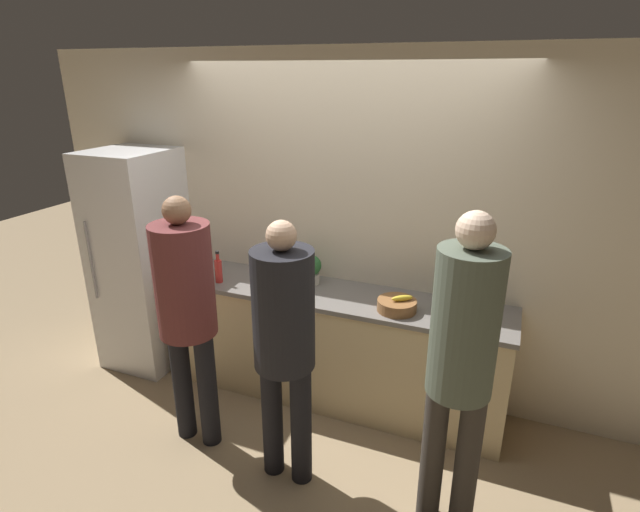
{
  "coord_description": "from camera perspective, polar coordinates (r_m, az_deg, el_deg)",
  "views": [
    {
      "loc": [
        1.2,
        -2.82,
        2.43
      ],
      "look_at": [
        0.0,
        0.13,
        1.25
      ],
      "focal_mm": 28.0,
      "sensor_mm": 36.0,
      "label": 1
    }
  ],
  "objects": [
    {
      "name": "counter",
      "position": [
        3.91,
        1.12,
        -10.04
      ],
      "size": [
        2.66,
        0.59,
        0.9
      ],
      "color": "beige",
      "rests_on": "ground_plane"
    },
    {
      "name": "fruit_bowl",
      "position": [
        3.44,
        8.8,
        -5.55
      ],
      "size": [
        0.27,
        0.27,
        0.12
      ],
      "color": "brown",
      "rests_on": "counter"
    },
    {
      "name": "cup_yellow",
      "position": [
        3.44,
        15.18,
        -6.03
      ],
      "size": [
        0.07,
        0.07,
        0.09
      ],
      "color": "gold",
      "rests_on": "counter"
    },
    {
      "name": "wall_back",
      "position": [
        3.81,
        2.74,
        3.12
      ],
      "size": [
        5.2,
        0.06,
        2.6
      ],
      "color": "beige",
      "rests_on": "ground_plane"
    },
    {
      "name": "potted_plant",
      "position": [
        3.79,
        -1.01,
        -1.45
      ],
      "size": [
        0.16,
        0.16,
        0.23
      ],
      "color": "beige",
      "rests_on": "counter"
    },
    {
      "name": "ground_plane",
      "position": [
        3.91,
        -0.77,
        -18.02
      ],
      "size": [
        14.0,
        14.0,
        0.0
      ],
      "primitive_type": "plane",
      "color": "#9E8460"
    },
    {
      "name": "refrigerator",
      "position": [
        4.48,
        -19.77,
        -0.46
      ],
      "size": [
        0.61,
        0.69,
        1.85
      ],
      "color": "white",
      "rests_on": "ground_plane"
    },
    {
      "name": "person_center",
      "position": [
        2.9,
        -4.13,
        -8.85
      ],
      "size": [
        0.36,
        0.36,
        1.69
      ],
      "color": "black",
      "rests_on": "ground_plane"
    },
    {
      "name": "person_right",
      "position": [
        2.65,
        15.86,
        -10.85
      ],
      "size": [
        0.33,
        0.33,
        1.84
      ],
      "color": "#38332D",
      "rests_on": "ground_plane"
    },
    {
      "name": "utensil_crock",
      "position": [
        3.57,
        16.96,
        -4.89
      ],
      "size": [
        0.1,
        0.1,
        0.27
      ],
      "color": "#ADA393",
      "rests_on": "counter"
    },
    {
      "name": "bottle_red",
      "position": [
        3.91,
        -11.53,
        -1.58
      ],
      "size": [
        0.06,
        0.06,
        0.25
      ],
      "color": "red",
      "rests_on": "counter"
    },
    {
      "name": "bottle_green",
      "position": [
        3.5,
        13.28,
        -4.51
      ],
      "size": [
        0.05,
        0.05,
        0.23
      ],
      "color": "#236033",
      "rests_on": "counter"
    },
    {
      "name": "person_left",
      "position": [
        3.29,
        -15.06,
        -5.06
      ],
      "size": [
        0.37,
        0.37,
        1.74
      ],
      "color": "black",
      "rests_on": "ground_plane"
    }
  ]
}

